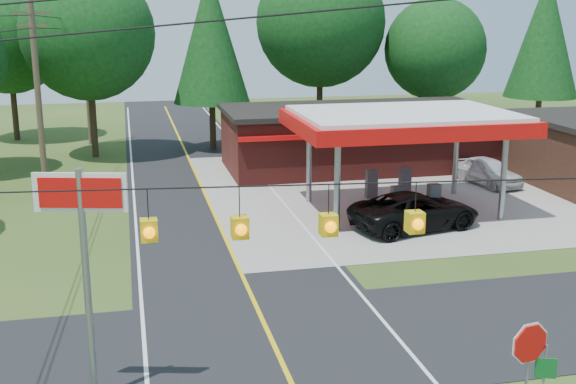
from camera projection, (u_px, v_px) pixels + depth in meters
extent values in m
plane|color=#2E4A1A|center=(274.00, 345.00, 21.09)|extent=(120.00, 120.00, 0.00)
cube|color=black|center=(274.00, 345.00, 21.09)|extent=(8.00, 120.00, 0.02)
cube|color=black|center=(274.00, 345.00, 21.09)|extent=(70.00, 7.00, 0.02)
cube|color=yellow|center=(274.00, 345.00, 21.09)|extent=(0.15, 110.00, 0.00)
cylinder|color=gray|center=(337.00, 185.00, 31.57)|extent=(0.28, 0.28, 4.20)
cylinder|color=gray|center=(309.00, 162.00, 36.30)|extent=(0.28, 0.28, 4.20)
cylinder|color=gray|center=(504.00, 176.00, 33.28)|extent=(0.28, 0.28, 4.20)
cylinder|color=gray|center=(456.00, 155.00, 38.01)|extent=(0.28, 0.28, 4.20)
cube|color=red|center=(404.00, 122.00, 34.24)|extent=(10.60, 7.40, 0.70)
cube|color=white|center=(404.00, 114.00, 34.14)|extent=(10.00, 7.00, 0.25)
cube|color=#9E9B93|center=(415.00, 218.00, 33.57)|extent=(3.20, 0.90, 0.22)
cube|color=#3F3F44|center=(397.00, 202.00, 33.18)|extent=(0.55, 0.45, 1.50)
cube|color=#3F3F44|center=(434.00, 200.00, 33.56)|extent=(0.55, 0.45, 1.50)
cube|color=#9E9B93|center=(388.00, 199.00, 36.98)|extent=(3.20, 0.90, 0.22)
cube|color=#3F3F44|center=(371.00, 184.00, 36.58)|extent=(0.55, 0.45, 1.50)
cube|color=#3F3F44|center=(405.00, 182.00, 36.97)|extent=(0.55, 0.45, 1.50)
cube|color=maroon|center=(357.00, 140.00, 44.55)|extent=(16.00, 7.00, 3.50)
cube|color=black|center=(358.00, 109.00, 44.08)|extent=(16.40, 7.40, 0.30)
cube|color=red|center=(377.00, 134.00, 40.91)|extent=(16.00, 0.50, 0.25)
cylinder|color=#473828|center=(39.00, 106.00, 35.19)|extent=(0.30, 0.30, 10.00)
cube|color=#473828|center=(31.00, 13.00, 34.11)|extent=(1.80, 0.12, 0.12)
cube|color=#473828|center=(32.00, 26.00, 34.26)|extent=(1.40, 0.12, 0.12)
cylinder|color=#473828|center=(87.00, 79.00, 51.65)|extent=(0.30, 0.30, 9.50)
cube|color=gold|center=(149.00, 230.00, 13.60)|extent=(0.32, 0.32, 0.42)
cube|color=gold|center=(240.00, 227.00, 13.77)|extent=(0.32, 0.32, 0.42)
cube|color=gold|center=(328.00, 225.00, 13.94)|extent=(0.32, 0.32, 0.42)
cube|color=gold|center=(415.00, 222.00, 14.12)|extent=(0.32, 0.32, 0.42)
cylinder|color=#332316|center=(94.00, 122.00, 47.62)|extent=(0.44, 0.44, 4.68)
sphere|color=black|center=(88.00, 34.00, 46.21)|extent=(8.58, 8.58, 8.58)
cylinder|color=#332316|center=(213.00, 119.00, 50.31)|extent=(0.44, 0.44, 4.32)
cone|color=black|center=(210.00, 36.00, 48.93)|extent=(5.28, 5.28, 9.00)
cylinder|color=#332316|center=(319.00, 108.00, 52.87)|extent=(0.44, 0.44, 5.04)
sphere|color=black|center=(320.00, 22.00, 51.36)|extent=(9.24, 9.24, 9.24)
cylinder|color=#332316|center=(432.00, 116.00, 52.82)|extent=(0.44, 0.44, 3.96)
sphere|color=black|center=(435.00, 49.00, 51.63)|extent=(7.26, 7.26, 7.26)
cylinder|color=#332316|center=(538.00, 112.00, 53.53)|extent=(0.44, 0.44, 4.32)
cone|color=black|center=(545.00, 35.00, 52.15)|extent=(5.28, 5.28, 9.00)
cylinder|color=#332316|center=(15.00, 111.00, 53.95)|extent=(0.44, 0.44, 4.32)
sphere|color=black|center=(8.00, 39.00, 52.65)|extent=(7.92, 7.92, 7.92)
imported|color=black|center=(415.00, 211.00, 32.16)|extent=(7.10, 7.10, 1.65)
imported|color=silver|center=(488.00, 171.00, 40.33)|extent=(5.26, 5.26, 1.53)
cylinder|color=gray|center=(87.00, 289.00, 17.40)|extent=(0.18, 0.18, 5.97)
cube|color=white|center=(80.00, 192.00, 16.81)|extent=(2.17, 0.62, 0.94)
cube|color=red|center=(80.00, 193.00, 16.76)|extent=(1.91, 0.53, 0.72)
cube|color=#0C591E|center=(546.00, 368.00, 15.98)|extent=(0.47, 0.19, 0.48)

